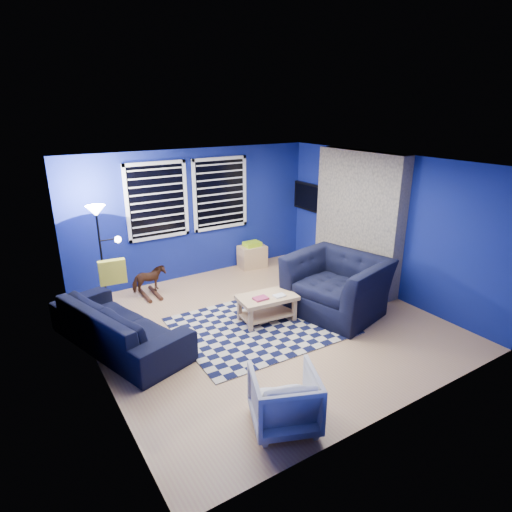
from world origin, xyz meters
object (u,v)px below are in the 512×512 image
at_px(armchair_big, 337,285).
at_px(rocking_horse, 149,280).
at_px(sofa, 119,324).
at_px(coffee_table, 267,303).
at_px(floor_lamp, 99,225).
at_px(armchair_bent, 284,399).
at_px(tv, 310,197).
at_px(cabinet, 252,256).

bearing_deg(armchair_big, rocking_horse, -147.74).
bearing_deg(armchair_big, sofa, -118.93).
xyz_separation_m(coffee_table, floor_lamp, (-2.01, 1.81, 1.14)).
relative_size(armchair_bent, coffee_table, 0.74).
height_order(tv, rocking_horse, tv).
bearing_deg(tv, armchair_bent, -131.39).
relative_size(armchair_big, rocking_horse, 2.52).
distance_m(armchair_bent, cabinet, 4.79).
xyz_separation_m(sofa, floor_lamp, (0.16, 1.30, 1.11)).
bearing_deg(armchair_bent, floor_lamp, -55.14).
relative_size(coffee_table, cabinet, 1.65).
bearing_deg(tv, armchair_big, -118.43).
height_order(tv, armchair_big, tv).
relative_size(armchair_big, coffee_table, 1.53).
xyz_separation_m(tv, cabinet, (-1.29, 0.25, -1.16)).
bearing_deg(tv, floor_lamp, -178.35).
relative_size(sofa, rocking_horse, 3.97).
bearing_deg(rocking_horse, coffee_table, -149.12).
bearing_deg(tv, sofa, -162.52).
bearing_deg(tv, rocking_horse, -179.52).
bearing_deg(rocking_horse, armchair_big, -135.64).
bearing_deg(cabinet, armchair_big, -84.33).
height_order(cabinet, floor_lamp, floor_lamp).
relative_size(rocking_horse, coffee_table, 0.61).
bearing_deg(coffee_table, armchair_bent, -119.14).
bearing_deg(armchair_big, coffee_table, -121.10).
height_order(rocking_horse, floor_lamp, floor_lamp).
relative_size(armchair_big, armchair_bent, 2.06).
relative_size(armchair_big, floor_lamp, 0.83).
bearing_deg(rocking_horse, floor_lamp, 94.76).
xyz_separation_m(sofa, armchair_big, (3.31, -0.84, 0.14)).
bearing_deg(floor_lamp, rocking_horse, 7.29).
bearing_deg(sofa, cabinet, -79.91).
bearing_deg(floor_lamp, coffee_table, -42.01).
distance_m(rocking_horse, cabinet, 2.36).
bearing_deg(floor_lamp, armchair_big, -34.29).
height_order(tv, sofa, tv).
bearing_deg(sofa, floor_lamp, -24.30).
bearing_deg(sofa, armchair_bent, -175.26).
relative_size(sofa, coffee_table, 2.41).
relative_size(sofa, cabinet, 3.97).
bearing_deg(coffee_table, cabinet, 63.72).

